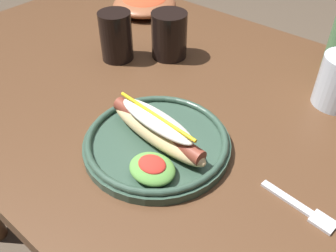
{
  "coord_description": "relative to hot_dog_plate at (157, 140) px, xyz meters",
  "views": [
    {
      "loc": [
        0.39,
        -0.5,
        1.18
      ],
      "look_at": [
        0.08,
        -0.13,
        0.77
      ],
      "focal_mm": 38.71,
      "sensor_mm": 36.0,
      "label": 1
    }
  ],
  "objects": [
    {
      "name": "fork",
      "position": [
        0.25,
        0.04,
        -0.02
      ],
      "size": [
        0.12,
        0.03,
        0.0
      ],
      "rotation": [
        0.0,
        0.0,
        -0.1
      ],
      "color": "silver",
      "rests_on": "dining_table"
    },
    {
      "name": "dining_table",
      "position": [
        -0.08,
        0.16,
        -0.12
      ],
      "size": [
        1.35,
        0.82,
        0.74
      ],
      "color": "#51331E",
      "rests_on": "ground_plane"
    },
    {
      "name": "soda_cup",
      "position": [
        -0.2,
        0.27,
        0.03
      ],
      "size": [
        0.08,
        0.08,
        0.11
      ],
      "primitive_type": "cylinder",
      "color": "black",
      "rests_on": "dining_table"
    },
    {
      "name": "side_bowl",
      "position": [
        -0.42,
        0.42,
        0.0
      ],
      "size": [
        0.19,
        0.19,
        0.05
      ],
      "color": "brown",
      "rests_on": "dining_table"
    },
    {
      "name": "hot_dog_plate",
      "position": [
        0.0,
        0.0,
        0.0
      ],
      "size": [
        0.26,
        0.26,
        0.08
      ],
      "color": "#334C3D",
      "rests_on": "dining_table"
    },
    {
      "name": "extra_cup",
      "position": [
        -0.28,
        0.18,
        0.04
      ],
      "size": [
        0.08,
        0.08,
        0.11
      ],
      "primitive_type": "cylinder",
      "color": "black",
      "rests_on": "dining_table"
    }
  ]
}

